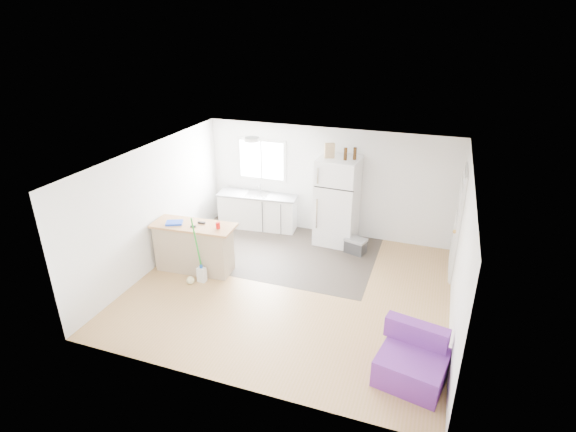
# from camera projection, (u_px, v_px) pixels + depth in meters

# --- Properties ---
(room) EXTENTS (5.51, 5.01, 2.41)m
(room) POSITION_uv_depth(u_px,v_px,m) (290.00, 228.00, 7.66)
(room) COLOR #AC8348
(room) RESTS_ON ground
(vinyl_zone) EXTENTS (4.05, 2.50, 0.00)m
(vinyl_zone) POSITION_uv_depth(u_px,v_px,m) (277.00, 251.00, 9.44)
(vinyl_zone) COLOR #352D28
(vinyl_zone) RESTS_ON floor
(window) EXTENTS (1.18, 0.06, 0.98)m
(window) POSITION_uv_depth(u_px,v_px,m) (262.00, 160.00, 10.13)
(window) COLOR white
(window) RESTS_ON back_wall
(interior_door) EXTENTS (0.11, 0.92, 2.10)m
(interior_door) POSITION_uv_depth(u_px,v_px,m) (458.00, 224.00, 8.24)
(interior_door) COLOR white
(interior_door) RESTS_ON right_wall
(ceiling_fixture) EXTENTS (0.30, 0.30, 0.07)m
(ceiling_fixture) POSITION_uv_depth(u_px,v_px,m) (252.00, 139.00, 8.59)
(ceiling_fixture) COLOR white
(ceiling_fixture) RESTS_ON ceiling
(kitchen_cabinets) EXTENTS (1.87, 0.74, 1.08)m
(kitchen_cabinets) POSITION_uv_depth(u_px,v_px,m) (258.00, 210.00, 10.36)
(kitchen_cabinets) COLOR white
(kitchen_cabinets) RESTS_ON floor
(peninsula) EXTENTS (1.60, 0.69, 0.96)m
(peninsula) POSITION_uv_depth(u_px,v_px,m) (194.00, 247.00, 8.55)
(peninsula) COLOR tan
(peninsula) RESTS_ON floor
(refrigerator) EXTENTS (0.87, 0.83, 1.88)m
(refrigerator) POSITION_uv_depth(u_px,v_px,m) (337.00, 201.00, 9.47)
(refrigerator) COLOR white
(refrigerator) RESTS_ON floor
(cooler) EXTENTS (0.49, 0.39, 0.33)m
(cooler) POSITION_uv_depth(u_px,v_px,m) (355.00, 246.00, 9.30)
(cooler) COLOR #313133
(cooler) RESTS_ON floor
(purple_seat) EXTENTS (1.00, 0.97, 0.71)m
(purple_seat) POSITION_uv_depth(u_px,v_px,m) (412.00, 362.00, 6.02)
(purple_seat) COLOR #6D2D94
(purple_seat) RESTS_ON floor
(cleaner_jug) EXTENTS (0.16, 0.12, 0.34)m
(cleaner_jug) POSITION_uv_depth(u_px,v_px,m) (202.00, 274.00, 8.28)
(cleaner_jug) COLOR white
(cleaner_jug) RESTS_ON floor
(mop) EXTENTS (0.26, 0.38, 1.37)m
(mop) POSITION_uv_depth(u_px,v_px,m) (192.00, 272.00, 8.20)
(mop) COLOR green
(mop) RESTS_ON floor
(red_cup) EXTENTS (0.10, 0.10, 0.12)m
(red_cup) POSITION_uv_depth(u_px,v_px,m) (218.00, 226.00, 8.17)
(red_cup) COLOR red
(red_cup) RESTS_ON peninsula
(blue_tray) EXTENTS (0.36, 0.32, 0.04)m
(blue_tray) POSITION_uv_depth(u_px,v_px,m) (174.00, 223.00, 8.38)
(blue_tray) COLOR blue
(blue_tray) RESTS_ON peninsula
(tool_a) EXTENTS (0.14, 0.05, 0.03)m
(tool_a) POSITION_uv_depth(u_px,v_px,m) (202.00, 223.00, 8.39)
(tool_a) COLOR black
(tool_a) RESTS_ON peninsula
(tool_b) EXTENTS (0.11, 0.07, 0.03)m
(tool_b) POSITION_uv_depth(u_px,v_px,m) (193.00, 226.00, 8.24)
(tool_b) COLOR black
(tool_b) RESTS_ON peninsula
(cardboard_box) EXTENTS (0.22, 0.17, 0.30)m
(cardboard_box) POSITION_uv_depth(u_px,v_px,m) (330.00, 151.00, 9.07)
(cardboard_box) COLOR tan
(cardboard_box) RESTS_ON refrigerator
(bottle_left) EXTENTS (0.08, 0.08, 0.25)m
(bottle_left) POSITION_uv_depth(u_px,v_px,m) (345.00, 154.00, 8.93)
(bottle_left) COLOR #371F0A
(bottle_left) RESTS_ON refrigerator
(bottle_right) EXTENTS (0.09, 0.09, 0.25)m
(bottle_right) POSITION_uv_depth(u_px,v_px,m) (355.00, 154.00, 8.96)
(bottle_right) COLOR #371F0A
(bottle_right) RESTS_ON refrigerator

